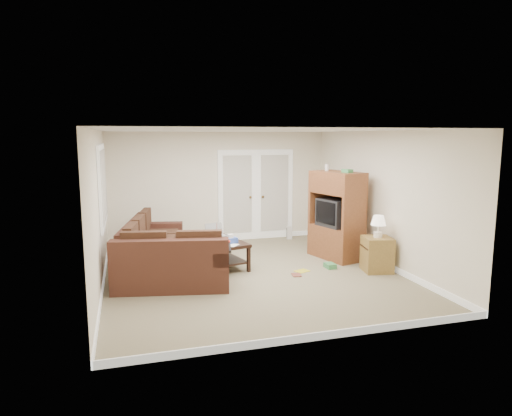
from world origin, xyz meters
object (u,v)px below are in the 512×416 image
object	(u,v)px
sectional_sofa	(161,256)
tv_armoire	(336,215)
side_cabinet	(377,251)
coffee_table	(221,252)

from	to	relation	value
sectional_sofa	tv_armoire	distance (m)	3.49
side_cabinet	tv_armoire	bearing A→B (deg)	116.80
coffee_table	sectional_sofa	bearing A→B (deg)	178.80
sectional_sofa	side_cabinet	bearing A→B (deg)	-1.52
coffee_table	tv_armoire	distance (m)	2.39
tv_armoire	sectional_sofa	bearing A→B (deg)	168.18
sectional_sofa	side_cabinet	xyz separation A→B (m)	(3.74, -0.84, 0.03)
tv_armoire	side_cabinet	size ratio (longest dim) A/B	1.81
tv_armoire	side_cabinet	xyz separation A→B (m)	(0.30, -1.05, -0.50)
sectional_sofa	side_cabinet	distance (m)	3.84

